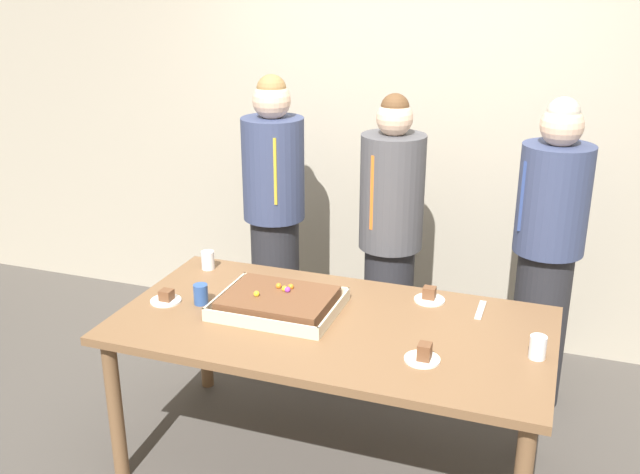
# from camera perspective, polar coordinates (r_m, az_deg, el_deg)

# --- Properties ---
(ground_plane) EXTENTS (12.00, 12.00, 0.00)m
(ground_plane) POSITION_cam_1_polar(r_m,az_deg,el_deg) (3.75, 0.88, -17.38)
(ground_plane) COLOR #4C4742
(interior_back_panel) EXTENTS (8.00, 0.12, 3.00)m
(interior_back_panel) POSITION_cam_1_polar(r_m,az_deg,el_deg) (4.59, 7.53, 10.15)
(interior_back_panel) COLOR #B2A893
(interior_back_panel) RESTS_ON ground_plane
(party_table) EXTENTS (1.99, 1.03, 0.78)m
(party_table) POSITION_cam_1_polar(r_m,az_deg,el_deg) (3.37, 0.95, -7.91)
(party_table) COLOR brown
(party_table) RESTS_ON ground_plane
(sheet_cake) EXTENTS (0.57, 0.45, 0.10)m
(sheet_cake) POSITION_cam_1_polar(r_m,az_deg,el_deg) (3.43, -3.31, -5.20)
(sheet_cake) COLOR beige
(sheet_cake) RESTS_ON party_table
(plated_slice_near_left) EXTENTS (0.15, 0.15, 0.07)m
(plated_slice_near_left) POSITION_cam_1_polar(r_m,az_deg,el_deg) (3.57, 8.65, -4.68)
(plated_slice_near_left) COLOR white
(plated_slice_near_left) RESTS_ON party_table
(plated_slice_near_right) EXTENTS (0.15, 0.15, 0.06)m
(plated_slice_near_right) POSITION_cam_1_polar(r_m,az_deg,el_deg) (3.60, -12.08, -4.76)
(plated_slice_near_right) COLOR white
(plated_slice_near_right) RESTS_ON party_table
(plated_slice_far_left) EXTENTS (0.15, 0.15, 0.08)m
(plated_slice_far_left) POSITION_cam_1_polar(r_m,az_deg,el_deg) (3.04, 8.18, -9.26)
(plated_slice_far_left) COLOR white
(plated_slice_far_left) RESTS_ON party_table
(drink_cup_nearest) EXTENTS (0.07, 0.07, 0.10)m
(drink_cup_nearest) POSITION_cam_1_polar(r_m,az_deg,el_deg) (3.15, 16.85, -8.34)
(drink_cup_nearest) COLOR white
(drink_cup_nearest) RESTS_ON party_table
(drink_cup_middle) EXTENTS (0.07, 0.07, 0.10)m
(drink_cup_middle) POSITION_cam_1_polar(r_m,az_deg,el_deg) (3.53, -9.42, -4.49)
(drink_cup_middle) COLOR #2D5199
(drink_cup_middle) RESTS_ON party_table
(drink_cup_far_end) EXTENTS (0.07, 0.07, 0.10)m
(drink_cup_far_end) POSITION_cam_1_polar(r_m,az_deg,el_deg) (3.93, -8.87, -1.82)
(drink_cup_far_end) COLOR white
(drink_cup_far_end) RESTS_ON party_table
(cake_server_utensil) EXTENTS (0.03, 0.20, 0.01)m
(cake_server_utensil) POSITION_cam_1_polar(r_m,az_deg,el_deg) (3.52, 12.59, -5.65)
(cake_server_utensil) COLOR silver
(cake_server_utensil) RESTS_ON party_table
(person_serving_front) EXTENTS (0.36, 0.36, 1.75)m
(person_serving_front) POSITION_cam_1_polar(r_m,az_deg,el_deg) (4.32, -3.63, 1.56)
(person_serving_front) COLOR #28282D
(person_serving_front) RESTS_ON ground_plane
(person_green_shirt_behind) EXTENTS (0.37, 0.37, 1.71)m
(person_green_shirt_behind) POSITION_cam_1_polar(r_m,az_deg,el_deg) (4.00, 17.52, -1.29)
(person_green_shirt_behind) COLOR #28282D
(person_green_shirt_behind) RESTS_ON ground_plane
(person_striped_tie_right) EXTENTS (0.36, 0.36, 1.69)m
(person_striped_tie_right) POSITION_cam_1_polar(r_m,az_deg,el_deg) (4.08, 5.58, -0.17)
(person_striped_tie_right) COLOR #28282D
(person_striped_tie_right) RESTS_ON ground_plane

